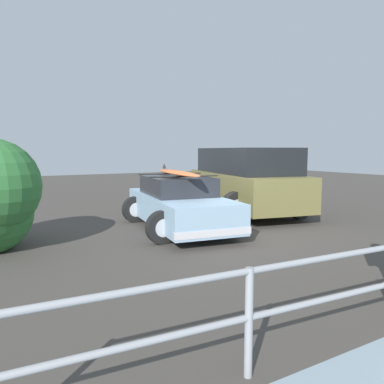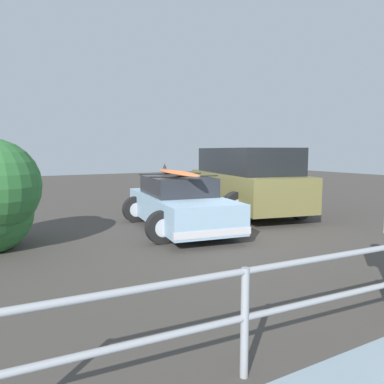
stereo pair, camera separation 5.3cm
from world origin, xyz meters
name	(u,v)px [view 2 (the right image)]	position (x,y,z in m)	size (l,w,h in m)	color
ground_plane	(214,231)	(0.00, 0.00, -0.01)	(44.00, 44.00, 0.02)	#423D38
sedan_car	(179,203)	(0.59, -0.65, 0.61)	(2.64, 4.20, 1.53)	#8CADC6
suv_car	(246,179)	(-2.25, -1.75, 1.00)	(3.30, 5.11, 1.95)	brown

